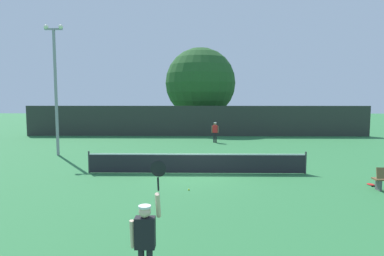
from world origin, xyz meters
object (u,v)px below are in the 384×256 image
at_px(player_serving, 146,234).
at_px(parked_car_mid, 250,123).
at_px(large_tree, 200,83).
at_px(parked_car_near, 174,122).
at_px(tennis_ball, 189,190).
at_px(parked_car_far, 288,123).
at_px(spare_racket, 371,184).
at_px(light_pole, 55,82).
at_px(player_receiving, 215,130).

height_order(player_serving, parked_car_mid, player_serving).
relative_size(large_tree, parked_car_near, 2.09).
relative_size(tennis_ball, parked_car_far, 0.02).
bearing_deg(parked_car_near, tennis_ball, -81.55).
xyz_separation_m(large_tree, parked_car_far, (9.99, 1.47, -4.43)).
height_order(tennis_ball, parked_car_mid, parked_car_mid).
bearing_deg(large_tree, parked_car_far, 8.38).
bearing_deg(large_tree, player_serving, -92.53).
relative_size(tennis_ball, spare_racket, 0.13).
distance_m(light_pole, parked_car_mid, 22.70).
bearing_deg(parked_car_near, parked_car_mid, -4.65).
bearing_deg(player_serving, spare_racket, 42.70).
relative_size(tennis_ball, parked_car_mid, 0.02).
bearing_deg(parked_car_mid, tennis_ball, -99.68).
bearing_deg(light_pole, parked_car_near, 71.10).
distance_m(large_tree, parked_car_mid, 7.27).
distance_m(parked_car_near, parked_car_far, 13.05).
bearing_deg(light_pole, parked_car_mid, 48.60).
distance_m(player_receiving, parked_car_mid, 11.66).
height_order(spare_racket, parked_car_near, parked_car_near).
xyz_separation_m(tennis_ball, spare_racket, (7.61, 0.94, -0.01)).
height_order(spare_racket, parked_car_mid, parked_car_mid).
distance_m(player_receiving, parked_car_near, 12.65).
bearing_deg(parked_car_mid, light_pole, -126.75).
height_order(player_receiving, tennis_ball, player_receiving).
xyz_separation_m(player_serving, spare_racket, (8.25, 7.62, -1.06)).
relative_size(parked_car_near, parked_car_far, 0.98).
bearing_deg(light_pole, player_receiving, 30.40).
relative_size(tennis_ball, large_tree, 0.01).
bearing_deg(player_receiving, parked_car_far, -129.18).
bearing_deg(parked_car_near, parked_car_far, -1.33).
distance_m(tennis_ball, light_pole, 12.45).
bearing_deg(large_tree, tennis_ball, -91.67).
bearing_deg(light_pole, large_tree, 59.32).
height_order(player_serving, spare_racket, player_serving).
height_order(player_receiving, large_tree, large_tree).
distance_m(spare_racket, light_pole, 18.12).
height_order(player_serving, light_pole, light_pole).
bearing_deg(player_receiving, large_tree, -83.36).
xyz_separation_m(light_pole, parked_car_near, (6.16, 17.98, -3.84)).
height_order(tennis_ball, parked_car_near, parked_car_near).
bearing_deg(parked_car_mid, player_serving, -97.85).
bearing_deg(tennis_ball, spare_racket, 7.02).
xyz_separation_m(parked_car_near, parked_car_mid, (8.64, -1.20, 0.00)).
distance_m(spare_racket, parked_car_mid, 23.76).
relative_size(player_receiving, tennis_ball, 23.99).
relative_size(player_serving, parked_car_near, 0.57).
height_order(spare_racket, parked_car_far, parked_car_far).
bearing_deg(parked_car_far, large_tree, -178.03).
height_order(light_pole, parked_car_near, light_pole).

